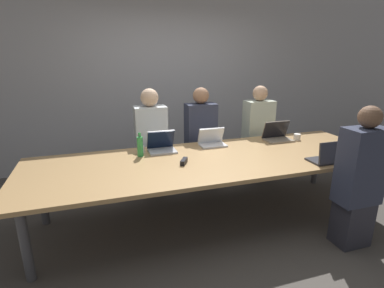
{
  "coord_description": "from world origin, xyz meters",
  "views": [
    {
      "loc": [
        -1.14,
        -2.83,
        1.81
      ],
      "look_at": [
        -0.2,
        0.1,
        0.87
      ],
      "focal_mm": 28.0,
      "sensor_mm": 36.0,
      "label": 1
    }
  ],
  "objects_px": {
    "cup_far_right": "(297,137)",
    "person_near_right": "(359,181)",
    "laptop_far_midleft": "(161,145)",
    "cup_far_midleft": "(141,150)",
    "stapler": "(184,161)",
    "bottle_far_midleft": "(140,146)",
    "laptop_far_right": "(277,135)",
    "person_far_right": "(257,136)",
    "laptop_near_right": "(330,156)",
    "laptop_far_center": "(212,140)",
    "person_far_center": "(201,140)",
    "person_far_midleft": "(151,144)"
  },
  "relations": [
    {
      "from": "cup_far_right",
      "to": "person_near_right",
      "type": "height_order",
      "value": "person_near_right"
    },
    {
      "from": "laptop_far_midleft",
      "to": "cup_far_midleft",
      "type": "height_order",
      "value": "laptop_far_midleft"
    },
    {
      "from": "laptop_far_midleft",
      "to": "stapler",
      "type": "xyz_separation_m",
      "value": [
        0.13,
        -0.48,
        -0.05
      ]
    },
    {
      "from": "laptop_far_midleft",
      "to": "bottle_far_midleft",
      "type": "xyz_separation_m",
      "value": [
        -0.26,
        -0.11,
        0.04
      ]
    },
    {
      "from": "laptop_far_right",
      "to": "bottle_far_midleft",
      "type": "distance_m",
      "value": 1.79
    },
    {
      "from": "bottle_far_midleft",
      "to": "stapler",
      "type": "height_order",
      "value": "bottle_far_midleft"
    },
    {
      "from": "person_far_right",
      "to": "person_near_right",
      "type": "distance_m",
      "value": 1.7
    },
    {
      "from": "laptop_far_midleft",
      "to": "cup_far_midleft",
      "type": "bearing_deg",
      "value": -177.25
    },
    {
      "from": "laptop_far_midleft",
      "to": "laptop_near_right",
      "type": "bearing_deg",
      "value": -30.18
    },
    {
      "from": "laptop_far_midleft",
      "to": "cup_far_midleft",
      "type": "relative_size",
      "value": 3.54
    },
    {
      "from": "laptop_far_center",
      "to": "stapler",
      "type": "xyz_separation_m",
      "value": [
        -0.51,
        -0.51,
        -0.04
      ]
    },
    {
      "from": "person_far_right",
      "to": "cup_far_right",
      "type": "relative_size",
      "value": 16.24
    },
    {
      "from": "bottle_far_midleft",
      "to": "person_far_center",
      "type": "bearing_deg",
      "value": 31.76
    },
    {
      "from": "person_far_center",
      "to": "laptop_far_right",
      "type": "bearing_deg",
      "value": -27.11
    },
    {
      "from": "laptop_far_center",
      "to": "cup_far_midleft",
      "type": "xyz_separation_m",
      "value": [
        -0.87,
        -0.05,
        -0.02
      ]
    },
    {
      "from": "laptop_far_center",
      "to": "laptop_far_midleft",
      "type": "xyz_separation_m",
      "value": [
        -0.64,
        -0.03,
        0.01
      ]
    },
    {
      "from": "cup_far_right",
      "to": "laptop_far_center",
      "type": "distance_m",
      "value": 1.15
    },
    {
      "from": "laptop_far_midleft",
      "to": "laptop_far_right",
      "type": "bearing_deg",
      "value": -0.46
    },
    {
      "from": "bottle_far_midleft",
      "to": "laptop_near_right",
      "type": "xyz_separation_m",
      "value": [
        1.83,
        -0.8,
        -0.04
      ]
    },
    {
      "from": "person_far_center",
      "to": "person_far_midleft",
      "type": "bearing_deg",
      "value": -179.05
    },
    {
      "from": "person_near_right",
      "to": "stapler",
      "type": "relative_size",
      "value": 9.08
    },
    {
      "from": "laptop_far_center",
      "to": "person_far_midleft",
      "type": "xyz_separation_m",
      "value": [
        -0.68,
        0.4,
        -0.11
      ]
    },
    {
      "from": "bottle_far_midleft",
      "to": "laptop_near_right",
      "type": "height_order",
      "value": "bottle_far_midleft"
    },
    {
      "from": "person_far_right",
      "to": "cup_far_right",
      "type": "height_order",
      "value": "person_far_right"
    },
    {
      "from": "person_far_right",
      "to": "person_far_center",
      "type": "relative_size",
      "value": 1.0
    },
    {
      "from": "person_far_midleft",
      "to": "cup_far_midleft",
      "type": "height_order",
      "value": "person_far_midleft"
    },
    {
      "from": "person_far_center",
      "to": "cup_far_midleft",
      "type": "height_order",
      "value": "person_far_center"
    },
    {
      "from": "bottle_far_midleft",
      "to": "person_near_right",
      "type": "bearing_deg",
      "value": -31.94
    },
    {
      "from": "cup_far_midleft",
      "to": "laptop_near_right",
      "type": "height_order",
      "value": "laptop_near_right"
    },
    {
      "from": "laptop_far_midleft",
      "to": "person_near_right",
      "type": "distance_m",
      "value": 2.05
    },
    {
      "from": "person_far_right",
      "to": "cup_far_midleft",
      "type": "distance_m",
      "value": 1.79
    },
    {
      "from": "person_far_midleft",
      "to": "laptop_near_right",
      "type": "relative_size",
      "value": 3.83
    },
    {
      "from": "laptop_far_right",
      "to": "person_far_center",
      "type": "height_order",
      "value": "person_far_center"
    },
    {
      "from": "person_far_midleft",
      "to": "bottle_far_midleft",
      "type": "relative_size",
      "value": 5.25
    },
    {
      "from": "laptop_far_right",
      "to": "cup_far_right",
      "type": "xyz_separation_m",
      "value": [
        0.26,
        -0.07,
        -0.03
      ]
    },
    {
      "from": "person_far_right",
      "to": "laptop_far_right",
      "type": "bearing_deg",
      "value": -86.78
    },
    {
      "from": "laptop_far_center",
      "to": "bottle_far_midleft",
      "type": "xyz_separation_m",
      "value": [
        -0.9,
        -0.14,
        0.05
      ]
    },
    {
      "from": "person_far_center",
      "to": "bottle_far_midleft",
      "type": "distance_m",
      "value": 1.06
    },
    {
      "from": "laptop_far_center",
      "to": "cup_far_midleft",
      "type": "height_order",
      "value": "laptop_far_center"
    },
    {
      "from": "laptop_far_center",
      "to": "laptop_far_right",
      "type": "bearing_deg",
      "value": -2.97
    },
    {
      "from": "laptop_far_right",
      "to": "laptop_near_right",
      "type": "height_order",
      "value": "laptop_far_right"
    },
    {
      "from": "cup_far_right",
      "to": "person_near_right",
      "type": "xyz_separation_m",
      "value": [
        -0.18,
        -1.18,
        -0.1
      ]
    },
    {
      "from": "laptop_far_midleft",
      "to": "person_near_right",
      "type": "xyz_separation_m",
      "value": [
        1.6,
        -1.27,
        -0.13
      ]
    },
    {
      "from": "person_far_midleft",
      "to": "laptop_far_right",
      "type": "bearing_deg",
      "value": -15.85
    },
    {
      "from": "person_near_right",
      "to": "cup_far_right",
      "type": "bearing_deg",
      "value": -98.77
    },
    {
      "from": "laptop_far_midleft",
      "to": "person_near_right",
      "type": "height_order",
      "value": "person_near_right"
    },
    {
      "from": "laptop_far_center",
      "to": "bottle_far_midleft",
      "type": "relative_size",
      "value": 1.21
    },
    {
      "from": "person_far_center",
      "to": "laptop_far_midleft",
      "type": "bearing_deg",
      "value": -144.99
    },
    {
      "from": "person_near_right",
      "to": "bottle_far_midleft",
      "type": "bearing_deg",
      "value": -31.94
    },
    {
      "from": "person_far_midleft",
      "to": "bottle_far_midleft",
      "type": "height_order",
      "value": "person_far_midleft"
    }
  ]
}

